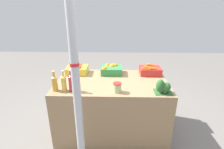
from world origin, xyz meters
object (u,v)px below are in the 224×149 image
(apple_crate, at_px, (77,69))
(juice_bottle_amber, at_px, (55,83))
(broccoli_pile, at_px, (164,87))
(juice_bottle_golden, at_px, (64,83))
(pickle_jar, at_px, (117,87))
(orange_crate, at_px, (111,69))
(juice_bottle_ruby, at_px, (71,82))
(support_pole, at_px, (75,76))
(carrot_crate, at_px, (150,70))

(apple_crate, distance_m, juice_bottle_amber, 0.64)
(broccoli_pile, bearing_deg, apple_crate, 151.75)
(juice_bottle_amber, xyz_separation_m, juice_bottle_golden, (0.12, -0.00, 0.00))
(pickle_jar, bearing_deg, orange_crate, 98.23)
(juice_bottle_amber, relative_size, juice_bottle_golden, 0.97)
(orange_crate, bearing_deg, juice_bottle_ruby, -126.97)
(juice_bottle_ruby, bearing_deg, juice_bottle_amber, 180.00)
(orange_crate, height_order, pickle_jar, orange_crate)
(juice_bottle_amber, xyz_separation_m, juice_bottle_ruby, (0.21, -0.00, 0.01))
(support_pole, xyz_separation_m, orange_crate, (0.31, 1.09, -0.32))
(carrot_crate, bearing_deg, juice_bottle_golden, -152.37)
(apple_crate, xyz_separation_m, broccoli_pile, (1.21, -0.65, 0.02))
(pickle_jar, bearing_deg, support_pole, -132.22)
(support_pole, distance_m, juice_bottle_golden, 0.60)
(juice_bottle_ruby, bearing_deg, pickle_jar, -1.74)
(pickle_jar, bearing_deg, juice_bottle_golden, 178.51)
(apple_crate, height_order, orange_crate, orange_crate)
(apple_crate, distance_m, carrot_crate, 1.16)
(juice_bottle_ruby, height_order, pickle_jar, juice_bottle_ruby)
(broccoli_pile, relative_size, pickle_jar, 1.79)
(carrot_crate, relative_size, pickle_jar, 2.64)
(carrot_crate, height_order, juice_bottle_ruby, juice_bottle_ruby)
(apple_crate, bearing_deg, juice_bottle_golden, -92.79)
(juice_bottle_golden, height_order, pickle_jar, juice_bottle_golden)
(broccoli_pile, bearing_deg, pickle_jar, 179.00)
(carrot_crate, height_order, broccoli_pile, broccoli_pile)
(juice_bottle_amber, distance_m, pickle_jar, 0.79)
(apple_crate, relative_size, broccoli_pile, 1.48)
(support_pole, bearing_deg, carrot_crate, 49.62)
(juice_bottle_amber, height_order, juice_bottle_ruby, juice_bottle_ruby)
(carrot_crate, xyz_separation_m, pickle_jar, (-0.52, -0.64, 0.00))
(orange_crate, height_order, juice_bottle_golden, juice_bottle_golden)
(support_pole, bearing_deg, juice_bottle_amber, 130.22)
(orange_crate, height_order, broccoli_pile, broccoli_pile)
(broccoli_pile, bearing_deg, carrot_crate, 94.43)
(orange_crate, xyz_separation_m, carrot_crate, (0.61, -0.01, -0.01))
(apple_crate, xyz_separation_m, juice_bottle_golden, (-0.03, -0.62, 0.05))
(juice_bottle_amber, bearing_deg, apple_crate, 76.71)
(support_pole, height_order, broccoli_pile, support_pole)
(juice_bottle_amber, bearing_deg, broccoli_pile, -1.15)
(broccoli_pile, distance_m, juice_bottle_amber, 1.36)
(juice_bottle_ruby, distance_m, pickle_jar, 0.58)
(apple_crate, bearing_deg, broccoli_pile, -28.25)
(orange_crate, relative_size, juice_bottle_golden, 1.19)
(support_pole, distance_m, orange_crate, 1.18)
(orange_crate, distance_m, carrot_crate, 0.61)
(support_pole, relative_size, broccoli_pile, 11.11)
(orange_crate, bearing_deg, pickle_jar, -81.77)
(juice_bottle_amber, bearing_deg, juice_bottle_golden, -0.00)
(carrot_crate, bearing_deg, juice_bottle_amber, -154.51)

